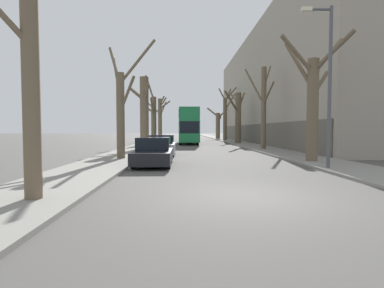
# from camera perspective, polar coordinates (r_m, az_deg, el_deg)

# --- Properties ---
(ground_plane) EXTENTS (300.00, 300.00, 0.00)m
(ground_plane) POSITION_cam_1_polar(r_m,az_deg,el_deg) (8.35, 10.60, -9.87)
(ground_plane) COLOR #4C4947
(sidewalk_left) EXTENTS (3.07, 120.00, 0.12)m
(sidewalk_left) POSITION_cam_1_polar(r_m,az_deg,el_deg) (58.12, -5.94, 0.98)
(sidewalk_left) COLOR gray
(sidewalk_left) RESTS_ON ground
(sidewalk_right) EXTENTS (3.07, 120.00, 0.12)m
(sidewalk_right) POSITION_cam_1_polar(r_m,az_deg,el_deg) (58.48, 5.56, 0.99)
(sidewalk_right) COLOR gray
(sidewalk_right) RESTS_ON ground
(building_facade_right) EXTENTS (10.08, 48.44, 14.81)m
(building_facade_right) POSITION_cam_1_polar(r_m,az_deg,el_deg) (44.26, 16.99, 9.85)
(building_facade_right) COLOR #9E9384
(building_facade_right) RESTS_ON ground
(street_tree_left_0) EXTENTS (2.13, 3.92, 8.28)m
(street_tree_left_0) POSITION_cam_1_polar(r_m,az_deg,el_deg) (8.52, -28.84, 16.39)
(street_tree_left_0) COLOR brown
(street_tree_left_0) RESTS_ON ground
(street_tree_left_1) EXTENTS (3.22, 2.99, 7.39)m
(street_tree_left_1) POSITION_cam_1_polar(r_m,az_deg,el_deg) (18.55, -13.32, 7.05)
(street_tree_left_1) COLOR brown
(street_tree_left_1) RESTS_ON ground
(street_tree_left_2) EXTENTS (2.26, 3.24, 6.67)m
(street_tree_left_2) POSITION_cam_1_polar(r_m,az_deg,el_deg) (28.18, -9.11, 6.11)
(street_tree_left_2) COLOR brown
(street_tree_left_2) RESTS_ON ground
(street_tree_left_3) EXTENTS (2.03, 2.94, 9.01)m
(street_tree_left_3) POSITION_cam_1_polar(r_m,az_deg,el_deg) (39.05, -7.40, 5.07)
(street_tree_left_3) COLOR brown
(street_tree_left_3) RESTS_ON ground
(street_tree_left_4) EXTENTS (3.83, 4.52, 7.18)m
(street_tree_left_4) POSITION_cam_1_polar(r_m,az_deg,el_deg) (49.61, -6.07, 5.12)
(street_tree_left_4) COLOR brown
(street_tree_left_4) RESTS_ON ground
(street_tree_right_0) EXTENTS (4.10, 3.21, 6.94)m
(street_tree_right_0) POSITION_cam_1_polar(r_m,az_deg,el_deg) (17.63, 22.06, 7.74)
(street_tree_right_0) COLOR brown
(street_tree_right_0) RESTS_ON ground
(street_tree_right_1) EXTENTS (2.92, 4.86, 7.91)m
(street_tree_right_1) POSITION_cam_1_polar(r_m,az_deg,el_deg) (27.44, 13.46, 7.16)
(street_tree_right_1) COLOR brown
(street_tree_right_1) RESTS_ON ground
(street_tree_right_2) EXTENTS (3.38, 4.57, 6.99)m
(street_tree_right_2) POSITION_cam_1_polar(r_m,az_deg,el_deg) (38.67, 8.70, 5.35)
(street_tree_right_2) COLOR brown
(street_tree_right_2) RESTS_ON ground
(street_tree_right_3) EXTENTS (3.02, 2.39, 8.75)m
(street_tree_right_3) POSITION_cam_1_polar(r_m,az_deg,el_deg) (49.59, 6.38, 5.34)
(street_tree_right_3) COLOR brown
(street_tree_right_3) RESTS_ON ground
(street_tree_right_4) EXTENTS (4.63, 1.85, 6.39)m
(street_tree_right_4) POSITION_cam_1_polar(r_m,az_deg,el_deg) (60.68, 4.97, 3.80)
(street_tree_right_4) COLOR brown
(street_tree_right_4) RESTS_ON ground
(double_decker_bus) EXTENTS (2.46, 10.98, 4.44)m
(double_decker_bus) POSITION_cam_1_polar(r_m,az_deg,el_deg) (39.38, -0.69, 3.75)
(double_decker_bus) COLOR #1E7F47
(double_decker_bus) RESTS_ON ground
(parked_car_0) EXTENTS (1.83, 4.28, 1.43)m
(parked_car_0) POSITION_cam_1_polar(r_m,az_deg,el_deg) (15.35, -7.31, -1.58)
(parked_car_0) COLOR black
(parked_car_0) RESTS_ON ground
(parked_car_1) EXTENTS (1.87, 4.14, 1.44)m
(parked_car_1) POSITION_cam_1_polar(r_m,az_deg,el_deg) (21.33, -5.80, -0.33)
(parked_car_1) COLOR #9EA3AD
(parked_car_1) RESTS_ON ground
(lamp_post) EXTENTS (1.40, 0.20, 7.22)m
(lamp_post) POSITION_cam_1_polar(r_m,az_deg,el_deg) (14.80, 24.40, 11.23)
(lamp_post) COLOR #4C4F54
(lamp_post) RESTS_ON ground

